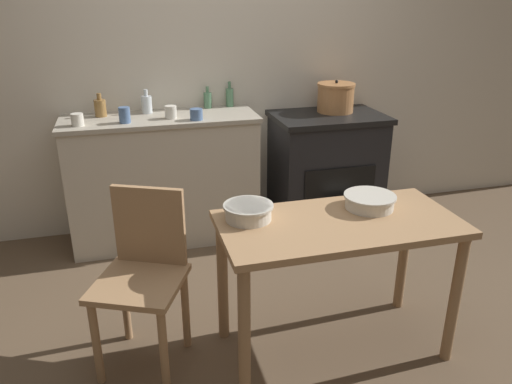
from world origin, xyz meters
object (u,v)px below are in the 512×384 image
object	(u,v)px
cup_mid_right	(171,112)
bottle_center_left	(100,108)
mixing_bowl_large	(370,201)
flour_sack	(354,225)
stove	(325,169)
bottle_left	(147,104)
cup_center_right	(125,115)
cup_right	(196,114)
stock_pot	(336,98)
cup_center	(77,120)
bottle_mid_left	(208,100)
chair	(144,272)
bottle_far_left	(230,97)
mixing_bowl_small	(248,211)
work_table	(338,243)

from	to	relation	value
cup_mid_right	bottle_center_left	bearing A→B (deg)	158.33
mixing_bowl_large	flour_sack	bearing A→B (deg)	66.40
stove	mixing_bowl_large	distance (m)	1.45
mixing_bowl_large	bottle_left	world-z (taller)	bottle_left
cup_center_right	cup_right	bearing A→B (deg)	-5.06
stove	cup_center_right	xyz separation A→B (m)	(-1.49, -0.09, 0.55)
stove	bottle_center_left	world-z (taller)	bottle_center_left
stock_pot	cup_center	distance (m)	1.88
cup_right	bottle_mid_left	bearing A→B (deg)	68.14
mixing_bowl_large	cup_mid_right	bearing A→B (deg)	122.20
chair	bottle_far_left	distance (m)	1.78
flour_sack	cup_right	world-z (taller)	cup_right
cup_mid_right	cup_right	bearing A→B (deg)	-28.63
flour_sack	mixing_bowl_small	bearing A→B (deg)	-139.19
flour_sack	cup_mid_right	world-z (taller)	cup_mid_right
bottle_left	cup_right	size ratio (longest dim) A/B	1.97
bottle_far_left	cup_center_right	xyz separation A→B (m)	(-0.78, -0.32, -0.02)
mixing_bowl_large	cup_mid_right	size ratio (longest dim) A/B	2.99
cup_center_right	cup_mid_right	distance (m)	0.31
mixing_bowl_small	cup_center	bearing A→B (deg)	123.23
stove	stock_pot	distance (m)	0.56
stock_pot	cup_right	bearing A→B (deg)	-169.73
cup_right	flour_sack	bearing A→B (deg)	-17.32
bottle_left	cup_right	bearing A→B (deg)	-43.57
flour_sack	mixing_bowl_large	xyz separation A→B (m)	(-0.40, -0.91, 0.61)
bottle_left	cup_center_right	distance (m)	0.30
cup_center	cup_center_right	world-z (taller)	cup_center_right
cup_right	bottle_left	bearing A→B (deg)	136.43
bottle_left	cup_mid_right	size ratio (longest dim) A/B	1.94
flour_sack	mixing_bowl_large	distance (m)	1.16
mixing_bowl_large	bottle_center_left	bearing A→B (deg)	130.72
mixing_bowl_large	bottle_center_left	xyz separation A→B (m)	(-1.30, 1.52, 0.23)
cup_center_right	cup_right	world-z (taller)	cup_center_right
stove	cup_center	size ratio (longest dim) A/B	11.06
mixing_bowl_small	work_table	bearing A→B (deg)	-17.34
flour_sack	stock_pot	world-z (taller)	stock_pot
chair	cup_right	bearing A→B (deg)	93.31
mixing_bowl_small	mixing_bowl_large	bearing A→B (deg)	-2.55
bottle_left	cup_center_right	bearing A→B (deg)	-122.33
chair	cup_right	size ratio (longest dim) A/B	10.25
chair	bottle_far_left	size ratio (longest dim) A/B	4.70
stove	cup_center_right	bearing A→B (deg)	-176.58
bottle_mid_left	cup_right	distance (m)	0.38
stock_pot	bottle_far_left	xyz separation A→B (m)	(-0.80, 0.16, 0.02)
mixing_bowl_large	cup_center	distance (m)	1.94
cup_center_right	flour_sack	bearing A→B (deg)	-13.69
mixing_bowl_large	cup_center	xyz separation A→B (m)	(-1.45, 1.28, 0.20)
mixing_bowl_small	bottle_far_left	world-z (taller)	bottle_far_left
stove	cup_right	size ratio (longest dim) A/B	10.29
stove	cup_center	xyz separation A→B (m)	(-1.79, -0.09, 0.53)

